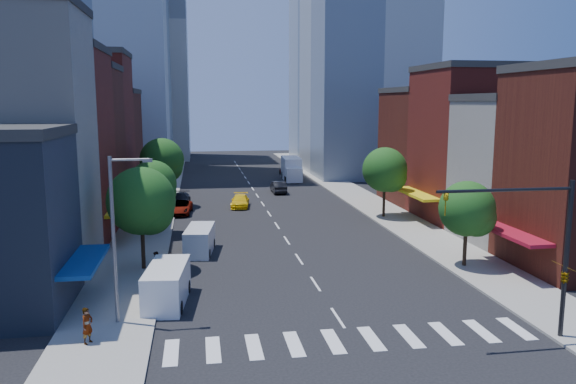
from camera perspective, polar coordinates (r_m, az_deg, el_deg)
name	(u,v)px	position (r m, az deg, el deg)	size (l,w,h in m)	color
ground	(338,318)	(32.20, 5.08, -12.62)	(220.00, 220.00, 0.00)	black
sidewalk_left	(157,200)	(70.14, -13.17, -0.84)	(5.00, 120.00, 0.15)	gray
sidewalk_right	(355,195)	(72.77, 6.86, -0.31)	(5.00, 120.00, 0.15)	gray
crosswalk	(352,340)	(29.53, 6.56, -14.71)	(19.00, 3.00, 0.01)	silver
bldg_left_2	(33,150)	(51.40, -24.46, 3.94)	(12.00, 9.00, 16.00)	maroon
bldg_left_3	(58,148)	(59.66, -22.33, 4.20)	(12.00, 8.00, 15.00)	#4C1A13
bldg_left_4	(76,133)	(67.89, -20.78, 5.65)	(12.00, 9.00, 17.00)	maroon
bldg_left_5	(92,144)	(77.33, -19.31, 4.59)	(12.00, 10.00, 13.00)	#4C1A13
bldg_right_1	(533,172)	(52.73, 23.60, 1.92)	(12.00, 8.00, 12.00)	#B3AFA6
bldg_right_2	(482,146)	(60.31, 19.08, 4.43)	(12.00, 10.00, 15.00)	maroon
bldg_right_3	(439,148)	(69.33, 15.13, 4.33)	(12.00, 10.00, 13.00)	#4C1A13
tower_far_w	(143,24)	(125.43, -14.54, 16.20)	(18.00, 18.00, 56.00)	#9EA5AD
traffic_signal	(556,260)	(31.04, 25.58, -6.25)	(7.24, 2.24, 8.00)	black
streetlight	(117,229)	(30.97, -16.99, -3.64)	(2.25, 0.25, 9.00)	slate
tree_left_near	(143,204)	(40.67, -14.49, -1.14)	(4.80, 4.80, 7.30)	black
tree_left_mid	(155,186)	(51.55, -13.39, 0.64)	(4.20, 4.20, 6.65)	black
tree_left_far	(163,162)	(65.33, -12.56, 3.01)	(5.00, 5.00, 7.75)	black
tree_right_near	(469,211)	(42.28, 17.93, -1.85)	(4.00, 4.00, 6.20)	black
tree_right_far	(386,171)	(58.56, 9.96, 2.07)	(4.60, 4.60, 7.20)	black
parked_car_front	(168,285)	(36.20, -12.05, -9.20)	(1.54, 3.83, 1.31)	silver
parked_car_second	(197,241)	(46.49, -9.24, -4.96)	(1.47, 4.23, 1.39)	black
parked_car_third	(180,208)	(61.39, -10.93, -1.56)	(2.37, 5.13, 1.43)	#999999
parked_car_rear	(181,199)	(66.75, -10.80, -0.72)	(1.95, 4.80, 1.39)	black
cargo_van_near	(167,286)	(34.50, -12.23, -9.27)	(2.73, 5.61, 2.31)	white
cargo_van_far	(199,240)	(45.31, -8.99, -4.88)	(2.61, 5.12, 2.09)	silver
taxi	(240,201)	(64.52, -4.90, -0.92)	(1.96, 4.82, 1.40)	yellow
traffic_car_oncoming	(278,187)	(74.47, -0.99, 0.53)	(1.68, 4.81, 1.58)	black
traffic_car_far	(286,171)	(92.52, -0.22, 2.17)	(1.71, 4.26, 1.45)	#999999
box_truck	(292,169)	(86.85, 0.36, 2.32)	(3.05, 8.69, 3.45)	white
pedestrian_near	(87,326)	(29.97, -19.72, -12.65)	(0.67, 0.44, 1.82)	#999999
pedestrian_far	(156,263)	(39.83, -13.26, -7.07)	(0.79, 0.62, 1.63)	#999999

